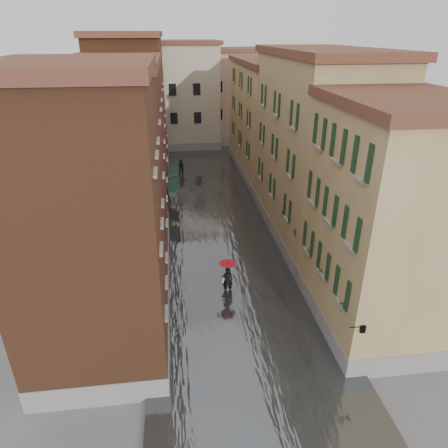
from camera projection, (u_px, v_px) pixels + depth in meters
ground at (238, 307)px, 23.19m from camera, size 120.00×120.00×0.00m
floodwater at (215, 214)px, 34.76m from camera, size 10.00×60.00×0.20m
building_left_near at (93, 229)px, 17.78m from camera, size 6.00×8.00×13.00m
building_left_mid at (120, 162)px, 27.72m from camera, size 6.00×14.00×12.50m
building_left_far at (135, 112)px, 40.80m from camera, size 6.00×16.00×14.00m
building_right_near at (386, 226)px, 19.70m from camera, size 6.00×8.00×11.50m
building_right_mid at (315, 152)px, 29.21m from camera, size 6.00×14.00×13.00m
building_right_far at (268, 121)px, 42.94m from camera, size 6.00×16.00×11.50m
building_end_cream at (173, 97)px, 53.99m from camera, size 12.00×9.00×13.00m
building_end_pink at (236, 97)px, 57.02m from camera, size 10.00×9.00×12.00m
awning_near at (173, 186)px, 34.28m from camera, size 1.09×3.33×2.80m
awning_far at (172, 172)px, 37.87m from camera, size 1.09×2.70×2.80m
wall_lantern at (362, 328)px, 17.01m from camera, size 0.71×0.22×0.35m
window_planters at (310, 246)px, 22.55m from camera, size 0.59×11.10×0.84m
pedestrian_main at (227, 274)px, 23.93m from camera, size 1.05×1.05×2.06m
pedestrian_far at (182, 168)px, 43.95m from camera, size 0.90×0.71×1.82m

